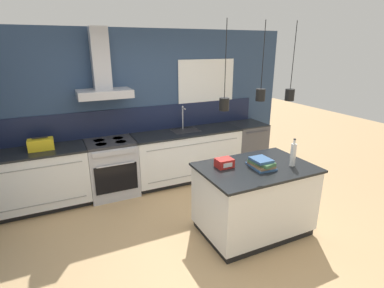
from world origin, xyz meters
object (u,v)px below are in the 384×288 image
at_px(oven_range, 112,168).
at_px(red_supply_box, 224,163).
at_px(bottle_on_island, 293,154).
at_px(book_stack, 261,163).
at_px(dishwasher, 246,146).
at_px(yellow_toolbox, 41,144).

distance_m(oven_range, red_supply_box, 2.05).
xyz_separation_m(bottle_on_island, book_stack, (-0.39, 0.11, -0.09)).
bearing_deg(dishwasher, book_stack, -120.96).
bearing_deg(red_supply_box, bottle_on_island, -22.43).
bearing_deg(bottle_on_island, oven_range, 133.06).
height_order(dishwasher, book_stack, book_stack).
distance_m(oven_range, dishwasher, 2.60).
height_order(dishwasher, red_supply_box, red_supply_box).
height_order(bottle_on_island, red_supply_box, bottle_on_island).
bearing_deg(bottle_on_island, book_stack, 164.40).
relative_size(book_stack, red_supply_box, 1.77).
height_order(red_supply_box, yellow_toolbox, yellow_toolbox).
bearing_deg(dishwasher, yellow_toolbox, 180.00).
height_order(oven_range, dishwasher, same).
bearing_deg(red_supply_box, oven_range, 122.82).
distance_m(dishwasher, book_stack, 2.26).
bearing_deg(oven_range, dishwasher, 0.09).
distance_m(oven_range, book_stack, 2.44).
xyz_separation_m(dishwasher, yellow_toolbox, (-3.56, 0.00, 0.54)).
height_order(bottle_on_island, yellow_toolbox, bottle_on_island).
height_order(book_stack, red_supply_box, book_stack).
relative_size(bottle_on_island, red_supply_box, 1.70).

